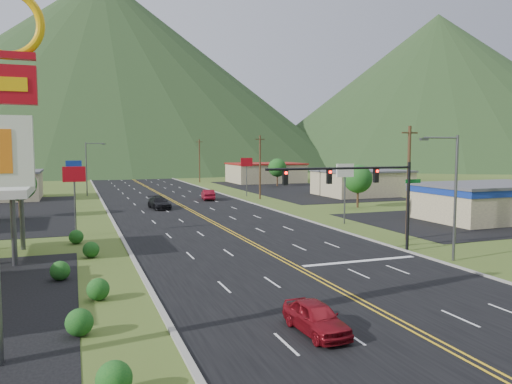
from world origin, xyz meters
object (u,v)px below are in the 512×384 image
object	(u,v)px
traffic_signal	(364,185)
car_red_near	(316,318)
car_red_far	(208,195)
streetlight_west	(88,165)
car_dark_mid	(159,203)
streetlight_east	(452,189)

from	to	relation	value
traffic_signal	car_red_near	world-z (taller)	traffic_signal
traffic_signal	car_red_far	world-z (taller)	traffic_signal
streetlight_west	car_red_near	bearing A→B (deg)	-83.90
traffic_signal	car_dark_mid	bearing A→B (deg)	106.56
streetlight_east	streetlight_west	world-z (taller)	same
streetlight_west	car_red_near	xyz separation A→B (m)	(7.41, -69.29, -4.49)
streetlight_west	car_red_far	size ratio (longest dim) A/B	1.87
streetlight_east	car_red_far	size ratio (longest dim) A/B	1.87
car_red_far	streetlight_east	bearing A→B (deg)	105.07
streetlight_east	car_dark_mid	distance (m)	40.62
car_red_far	traffic_signal	bearing A→B (deg)	99.42
car_red_far	car_dark_mid	bearing A→B (deg)	52.30
traffic_signal	car_red_far	size ratio (longest dim) A/B	2.72
car_dark_mid	car_red_far	bearing A→B (deg)	38.90
streetlight_east	car_red_near	size ratio (longest dim) A/B	2.21
streetlight_east	car_red_far	distance (m)	46.90
streetlight_east	car_red_near	world-z (taller)	streetlight_east
traffic_signal	streetlight_west	world-z (taller)	streetlight_west
streetlight_west	car_red_far	xyz separation A→B (m)	(17.10, -13.67, -4.39)
streetlight_east	car_dark_mid	size ratio (longest dim) A/B	1.68
streetlight_east	car_red_far	world-z (taller)	streetlight_east
car_red_near	car_dark_mid	size ratio (longest dim) A/B	0.76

